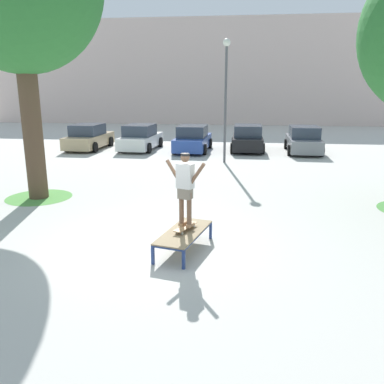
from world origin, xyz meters
The scene contains 12 objects.
ground_plane centered at (0.00, 0.00, 0.00)m, with size 120.00×120.00×0.00m, color #B7B5AD.
building_facade centered at (-3.25, 33.57, 5.06)m, with size 41.42×4.00×10.13m, color beige.
skate_box centered at (0.72, -0.31, 0.41)m, with size 1.17×2.02×0.46m.
skateboard centered at (0.74, -0.22, 0.54)m, with size 0.48×0.82×0.09m.
skater centered at (0.74, -0.22, 1.53)m, with size 0.96×0.43×1.69m.
grass_patch_near_left centered at (-4.84, 3.61, 0.00)m, with size 2.19×2.19×0.01m, color #519342.
car_tan centered at (-7.23, 14.49, 0.69)m, with size 2.03×4.26×1.50m.
car_white centered at (-4.05, 14.60, 0.69)m, with size 2.09×4.28×1.50m.
car_blue centered at (-0.87, 14.40, 0.69)m, with size 2.05×4.26×1.50m.
car_black centered at (2.31, 15.12, 0.69)m, with size 1.93×4.21×1.50m.
car_grey centered at (5.48, 14.69, 0.69)m, with size 2.01×4.25×1.50m.
light_post centered at (1.14, 10.94, 3.83)m, with size 0.36×0.36×5.83m.
Camera 1 is at (1.96, -8.82, 3.65)m, focal length 37.47 mm.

